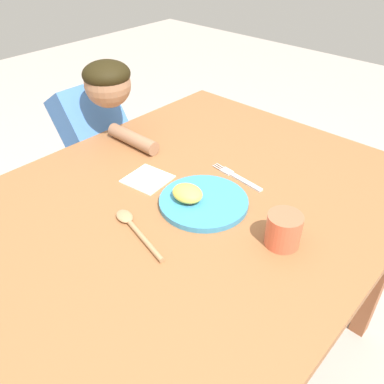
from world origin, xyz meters
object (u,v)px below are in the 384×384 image
at_px(plate, 200,200).
at_px(person, 100,175).
at_px(spoon, 133,227).
at_px(drinking_cup, 284,230).
at_px(fork, 238,178).

distance_m(plate, person, 0.67).
relative_size(spoon, drinking_cup, 2.63).
xyz_separation_m(fork, spoon, (-0.36, 0.06, 0.00)).
distance_m(fork, spoon, 0.36).
distance_m(fork, drinking_cup, 0.29).
xyz_separation_m(plate, fork, (0.17, -0.00, -0.01)).
bearing_deg(person, drinking_cup, 84.67).
height_order(fork, drinking_cup, drinking_cup).
xyz_separation_m(fork, person, (-0.07, 0.62, -0.23)).
distance_m(drinking_cup, person, 0.91).
height_order(fork, spoon, spoon).
bearing_deg(spoon, fork, -85.13).
bearing_deg(drinking_cup, fork, 57.90).
distance_m(spoon, drinking_cup, 0.37).
distance_m(plate, spoon, 0.20).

